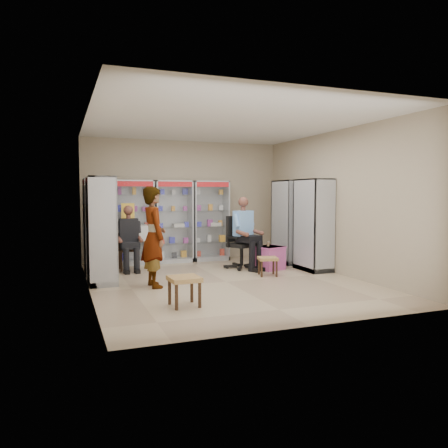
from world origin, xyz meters
name	(u,v)px	position (x,y,z in m)	size (l,w,h in m)	color
floor	(226,282)	(0.00, 0.00, 0.00)	(6.00, 6.00, 0.00)	tan
room_shell	(226,178)	(0.00, 0.00, 1.97)	(5.02, 6.02, 3.01)	tan
cabinet_back_left	(134,222)	(-1.30, 2.73, 1.00)	(0.90, 0.50, 2.00)	#A9ADB0
cabinet_back_mid	(173,221)	(-0.35, 2.73, 1.00)	(0.90, 0.50, 2.00)	#A1A4A7
cabinet_back_right	(210,221)	(0.60, 2.73, 1.00)	(0.90, 0.50, 2.00)	#B2B5BA
cabinet_right_far	(289,222)	(2.23, 1.60, 1.00)	(0.50, 0.90, 2.00)	#A9ADB1
cabinet_right_near	(313,225)	(2.23, 0.50, 1.00)	(0.50, 0.90, 2.00)	#B3B6BB
cabinet_left_far	(97,226)	(-2.23, 1.80, 1.00)	(0.50, 0.90, 2.00)	#B7B9BF
cabinet_left_near	(101,230)	(-2.23, 0.70, 1.00)	(0.50, 0.90, 2.00)	#B8BBC0
wooden_chair	(128,249)	(-1.55, 2.00, 0.47)	(0.42, 0.42, 0.94)	black
seated_customer	(129,240)	(-1.55, 1.95, 0.67)	(0.44, 0.60, 1.34)	black
office_chair	(242,242)	(0.86, 1.29, 0.59)	(0.65, 0.65, 1.18)	black
seated_shopkeeper	(242,235)	(0.86, 1.24, 0.75)	(0.50, 0.69, 1.51)	#6899CE
pink_trunk	(269,258)	(1.39, 0.95, 0.26)	(0.53, 0.51, 0.51)	#C34EA0
tea_glass	(268,244)	(1.37, 0.97, 0.57)	(0.07, 0.07, 0.11)	#501906
woven_stool_a	(268,266)	(1.02, 0.28, 0.19)	(0.38, 0.38, 0.38)	#A57545
woven_stool_b	(184,291)	(-1.23, -1.46, 0.22)	(0.45, 0.45, 0.45)	olive
standing_man	(154,237)	(-1.38, 0.04, 0.91)	(0.66, 0.43, 1.81)	gray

